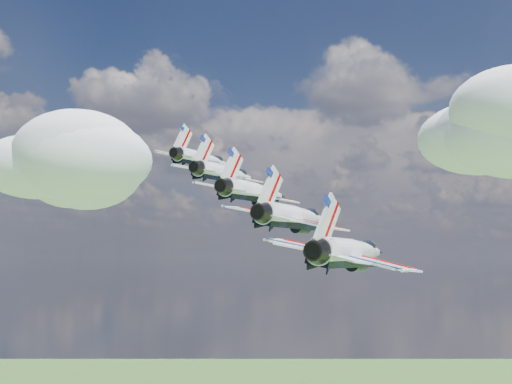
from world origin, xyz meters
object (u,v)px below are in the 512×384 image
at_px(jet_2, 256,192).
at_px(jet_4, 352,252).
at_px(jet_0, 204,160).
at_px(jet_3, 296,217).
at_px(jet_1, 227,174).

distance_m(jet_2, jet_4, 25.01).
relative_size(jet_0, jet_2, 1.00).
height_order(jet_0, jet_3, jet_0).
bearing_deg(jet_2, jet_3, -44.81).
height_order(jet_2, jet_3, jet_2).
distance_m(jet_0, jet_4, 50.02).
bearing_deg(jet_3, jet_4, -44.81).
relative_size(jet_2, jet_4, 1.00).
bearing_deg(jet_2, jet_4, -44.81).
bearing_deg(jet_1, jet_2, -44.81).
relative_size(jet_1, jet_2, 1.00).
bearing_deg(jet_0, jet_3, -44.81).
height_order(jet_0, jet_1, jet_0).
bearing_deg(jet_1, jet_0, 135.19).
distance_m(jet_3, jet_4, 12.50).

